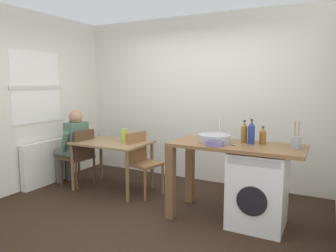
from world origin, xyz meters
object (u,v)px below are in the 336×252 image
object	(u,v)px
bottle_squat_brown	(251,133)
bottle_clear_small	(263,136)
chair_person_seat	(80,154)
dining_table	(112,148)
seated_person	(73,143)
vase	(124,135)
chair_opposite	(142,159)
mixing_bowl	(215,143)
bottle_tall_green	(244,133)
washing_machine	(258,189)
utensil_crock	(296,142)

from	to	relation	value
bottle_squat_brown	bottle_clear_small	size ratio (longest dim) A/B	1.42
chair_person_seat	bottle_squat_brown	xyz separation A→B (m)	(2.65, -0.03, 0.54)
dining_table	chair_person_seat	bearing A→B (deg)	-168.88
dining_table	seated_person	distance (m)	0.71
dining_table	vase	distance (m)	0.26
chair_opposite	seated_person	size ratio (longest dim) A/B	0.75
dining_table	bottle_squat_brown	xyz separation A→B (m)	(2.10, -0.14, 0.41)
mixing_bowl	bottle_clear_small	bearing A→B (deg)	37.68
vase	bottle_tall_green	bearing A→B (deg)	-6.12
bottle_clear_small	bottle_squat_brown	bearing A→B (deg)	-150.04
mixing_bowl	bottle_tall_green	bearing A→B (deg)	52.72
bottle_tall_green	bottle_squat_brown	bearing A→B (deg)	-24.01
chair_opposite	seated_person	distance (m)	1.21
chair_opposite	washing_machine	size ratio (longest dim) A/B	1.05
bottle_squat_brown	vase	distance (m)	1.98
chair_opposite	utensil_crock	size ratio (longest dim) A/B	3.00
dining_table	seated_person	world-z (taller)	seated_person
washing_machine	bottle_tall_green	world-z (taller)	bottle_tall_green
bottle_squat_brown	bottle_clear_small	distance (m)	0.14
chair_person_seat	bottle_clear_small	world-z (taller)	bottle_clear_small
seated_person	mixing_bowl	world-z (taller)	seated_person
bottle_tall_green	utensil_crock	distance (m)	0.58
bottle_squat_brown	utensil_crock	world-z (taller)	utensil_crock
chair_opposite	washing_machine	world-z (taller)	chair_opposite
seated_person	washing_machine	size ratio (longest dim) A/B	1.40
bottle_clear_small	vase	bearing A→B (deg)	175.21
chair_person_seat	washing_machine	size ratio (longest dim) A/B	1.05
dining_table	bottle_squat_brown	bearing A→B (deg)	-3.82
bottle_squat_brown	dining_table	bearing A→B (deg)	176.18
washing_machine	chair_person_seat	bearing A→B (deg)	177.52
dining_table	vase	world-z (taller)	vase
utensil_crock	dining_table	bearing A→B (deg)	176.13
bottle_clear_small	bottle_tall_green	bearing A→B (deg)	-172.79
chair_person_seat	bottle_tall_green	bearing A→B (deg)	-84.16
seated_person	vase	world-z (taller)	seated_person
bottle_squat_brown	mixing_bowl	size ratio (longest dim) A/B	1.41
mixing_bowl	dining_table	bearing A→B (deg)	166.44
bottle_clear_small	mixing_bowl	distance (m)	0.58
dining_table	utensil_crock	xyz separation A→B (m)	(2.58, -0.17, 0.35)
chair_person_seat	bottle_squat_brown	world-z (taller)	bottle_squat_brown
dining_table	mixing_bowl	world-z (taller)	mixing_bowl
washing_machine	vase	distance (m)	2.13
washing_machine	bottle_tall_green	size ratio (longest dim) A/B	3.24
bottle_tall_green	mixing_bowl	world-z (taller)	bottle_tall_green
vase	chair_opposite	bearing A→B (deg)	-5.56
chair_opposite	vase	distance (m)	0.46
dining_table	bottle_tall_green	distance (m)	2.05
seated_person	utensil_crock	size ratio (longest dim) A/B	4.01
chair_person_seat	chair_opposite	distance (m)	1.04
dining_table	chair_opposite	distance (m)	0.50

